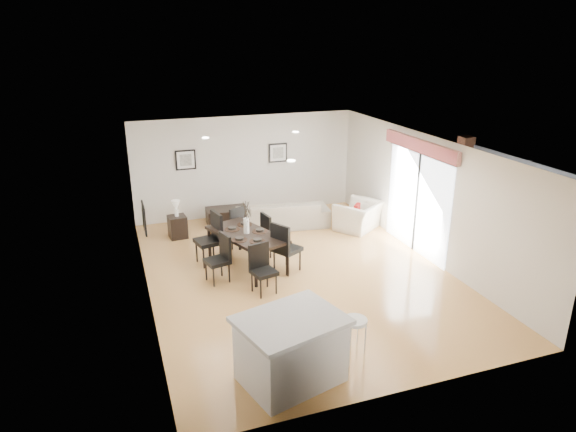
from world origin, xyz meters
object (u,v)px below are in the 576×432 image
object	(u,v)px
armchair	(358,216)
dining_chair_efar	(270,232)
dining_chair_wfar	(212,235)
dining_table	(247,237)
dining_chair_foot	(235,225)
dining_chair_head	(262,266)
coffee_table	(227,216)
kitchen_island	(291,349)
dining_chair_enear	(284,245)
dining_chair_wnear	(221,255)
sofa	(283,213)
side_table	(178,227)
bar_stool	(355,326)

from	to	relation	value
armchair	dining_chair_efar	distance (m)	2.72
armchair	dining_chair_wfar	size ratio (longest dim) A/B	0.97
dining_table	dining_chair_foot	bearing A→B (deg)	68.10
dining_chair_head	coffee_table	xyz separation A→B (m)	(0.21, 3.87, -0.33)
coffee_table	kitchen_island	size ratio (longest dim) A/B	0.63
armchair	dining_chair_efar	size ratio (longest dim) A/B	1.11
dining_chair_enear	coffee_table	xyz separation A→B (m)	(-0.47, 3.23, -0.40)
dining_chair_wnear	dining_chair_foot	size ratio (longest dim) A/B	0.99
dining_chair_head	coffee_table	distance (m)	3.89
dining_table	dining_chair_wnear	world-z (taller)	dining_chair_wnear
sofa	side_table	world-z (taller)	sofa
dining_chair_foot	dining_chair_efar	bearing A→B (deg)	107.79
dining_table	dining_chair_head	distance (m)	1.16
sofa	dining_chair_efar	bearing A→B (deg)	70.03
dining_chair_wnear	armchair	bearing A→B (deg)	99.02
sofa	side_table	xyz separation A→B (m)	(-2.67, 0.11, -0.07)
dining_chair_enear	side_table	xyz separation A→B (m)	(-1.82, 2.70, -0.33)
bar_stool	kitchen_island	bearing A→B (deg)	180.00
dining_chair_head	coffee_table	bearing A→B (deg)	73.77
dining_chair_wfar	dining_chair_foot	xyz separation A→B (m)	(0.68, 0.67, -0.08)
dining_chair_wnear	coffee_table	bearing A→B (deg)	150.79
dining_chair_head	side_table	bearing A→B (deg)	95.79
dining_chair_wnear	dining_chair_head	world-z (taller)	dining_chair_wnear
dining_chair_enear	dining_chair_head	world-z (taller)	dining_chair_enear
dining_chair_enear	dining_chair_efar	world-z (taller)	dining_chair_enear
kitchen_island	dining_chair_wfar	bearing A→B (deg)	77.95
sofa	dining_chair_enear	bearing A→B (deg)	79.43
dining_chair_enear	dining_chair_wfar	bearing A→B (deg)	23.20
dining_chair_enear	bar_stool	bearing A→B (deg)	149.37
dining_chair_efar	sofa	bearing A→B (deg)	-37.97
dining_table	dining_chair_wfar	bearing A→B (deg)	122.95
dining_chair_wfar	kitchen_island	world-z (taller)	dining_chair_wfar
dining_chair_head	dining_chair_foot	world-z (taller)	dining_chair_foot
dining_chair_efar	dining_chair_head	size ratio (longest dim) A/B	1.02
dining_chair_efar	kitchen_island	xyz separation A→B (m)	(-1.06, -4.33, -0.04)
dining_chair_head	dining_chair_foot	xyz separation A→B (m)	(0.05, 2.31, 0.01)
coffee_table	dining_chair_enear	bearing A→B (deg)	-78.64
dining_chair_wfar	coffee_table	bearing A→B (deg)	147.25
dining_table	dining_chair_wfar	xyz separation A→B (m)	(-0.64, 0.48, -0.06)
kitchen_island	dining_chair_efar	bearing A→B (deg)	61.03
dining_chair_wfar	kitchen_island	size ratio (longest dim) A/B	0.67
armchair	dining_chair_efar	bearing A→B (deg)	-18.12
coffee_table	side_table	xyz separation A→B (m)	(-1.35, -0.53, 0.06)
bar_stool	sofa	bearing A→B (deg)	81.24
dining_chair_wfar	coffee_table	world-z (taller)	dining_chair_wfar
dining_chair_wnear	coffee_table	world-z (taller)	dining_chair_wnear
dining_chair_head	dining_chair_efar	bearing A→B (deg)	53.97
dining_chair_head	dining_chair_wfar	bearing A→B (deg)	97.81
coffee_table	kitchen_island	xyz separation A→B (m)	(-0.59, -6.60, 0.30)
dining_chair_wnear	dining_chair_enear	distance (m)	1.32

